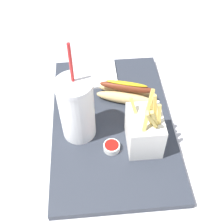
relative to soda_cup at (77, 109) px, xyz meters
name	(u,v)px	position (x,y,z in m)	size (l,w,h in m)	color
ground_plane	(112,127)	(0.03, -0.08, -0.11)	(2.40, 2.40, 0.02)	silver
food_tray	(112,122)	(0.03, -0.08, -0.09)	(0.48, 0.30, 0.02)	#2D333D
soda_cup	(77,109)	(0.00, 0.00, 0.00)	(0.08, 0.08, 0.26)	white
fries_basket	(144,130)	(-0.05, -0.15, -0.04)	(0.10, 0.08, 0.16)	white
hot_dog_1	(126,92)	(0.10, -0.13, -0.06)	(0.10, 0.17, 0.06)	#DBB775
ketchup_cup_1	(112,147)	(-0.06, -0.07, -0.07)	(0.04, 0.04, 0.02)	white
napkin_stack	(93,74)	(0.20, -0.04, -0.08)	(0.11, 0.13, 0.01)	white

